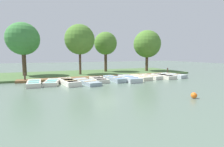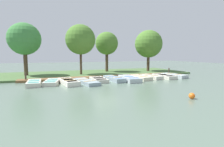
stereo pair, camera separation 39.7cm
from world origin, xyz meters
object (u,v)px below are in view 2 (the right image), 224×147
Objects in this scene: rowboat_5 at (114,79)px; mooring_post_near at (26,77)px; rowboat_6 at (129,79)px; buoy at (192,96)px; mooring_post_far at (169,71)px; rowboat_3 at (87,82)px; rowboat_7 at (140,77)px; rowboat_4 at (99,80)px; rowboat_8 at (151,77)px; park_tree_center at (107,44)px; rowboat_9 at (164,76)px; rowboat_1 at (52,82)px; rowboat_2 at (69,82)px; park_tree_right at (149,44)px; park_tree_far_left at (24,39)px; rowboat_10 at (174,76)px; rowboat_0 at (34,83)px; park_tree_left at (80,40)px.

mooring_post_near reaches higher than rowboat_5.
buoy is at bearing 6.84° from rowboat_6.
mooring_post_far reaches higher than rowboat_6.
rowboat_7 is (-0.57, 5.68, 0.03)m from rowboat_3.
mooring_post_far is at bearing 103.34° from rowboat_4.
park_tree_center reaches higher than rowboat_8.
buoy is at bearing -0.14° from park_tree_center.
rowboat_8 reaches higher than rowboat_9.
mooring_post_far is at bearing 110.32° from rowboat_1.
rowboat_5 is (-0.32, 4.29, -0.01)m from rowboat_2.
park_tree_right is (-5.49, 13.03, 3.77)m from rowboat_1.
rowboat_1 is 0.93× the size of rowboat_9.
rowboat_6 reaches higher than buoy.
park_tree_far_left reaches higher than rowboat_8.
buoy is (8.11, 7.33, 0.00)m from rowboat_1.
rowboat_5 is at bearing -96.24° from rowboat_8.
rowboat_7 is 0.50× the size of park_tree_center.
park_tree_center reaches higher than rowboat_6.
rowboat_0 is at bearing -101.68° from rowboat_10.
mooring_post_near reaches higher than rowboat_3.
rowboat_9 is at bearing 82.59° from rowboat_2.
park_tree_far_left is (-6.69, -9.55, 3.97)m from rowboat_6.
park_tree_far_left is at bearing -158.35° from rowboat_2.
rowboat_5 is 8.08m from buoy.
buoy is 14.02m from park_tree_left.
rowboat_0 is 4.29m from rowboat_3.
rowboat_3 is 1.18× the size of rowboat_9.
buoy is 17.67m from park_tree_far_left.
rowboat_2 is 0.90× the size of rowboat_3.
park_tree_left is at bearing -128.98° from rowboat_10.
rowboat_0 is 7.76× the size of buoy.
park_tree_right is at bearing 94.49° from park_tree_left.
rowboat_4 is at bearing -102.36° from rowboat_10.
rowboat_2 is 10.06m from rowboat_9.
rowboat_8 is at bearing 79.22° from mooring_post_near.
rowboat_0 reaches higher than buoy.
rowboat_9 is at bearing 29.32° from park_tree_center.
rowboat_10 reaches higher than buoy.
rowboat_5 is at bearing 85.30° from rowboat_2.
rowboat_4 is at bearing 70.96° from mooring_post_near.
rowboat_1 is 4.16m from rowboat_4.
rowboat_0 is 11.85m from buoy.
mooring_post_far is at bearing 147.20° from buoy.
park_tree_far_left is 1.08× the size of park_tree_center.
rowboat_0 is at bearing -81.52° from mooring_post_far.
rowboat_6 is 3.96× the size of mooring_post_near.
buoy is at bearing 20.93° from rowboat_3.
rowboat_4 is 8.63m from rowboat_10.
rowboat_1 is 0.49× the size of park_tree_right.
rowboat_1 is 7.06m from rowboat_6.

